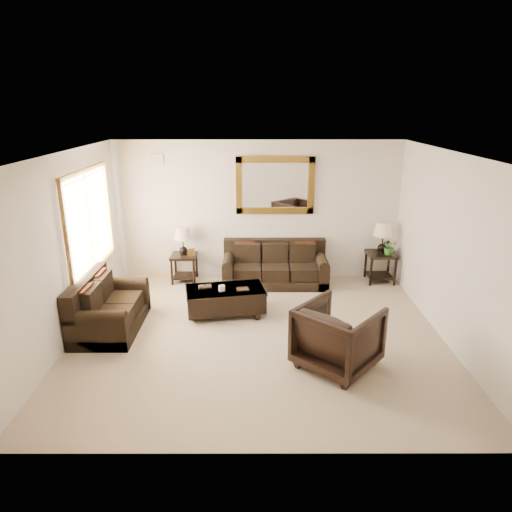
{
  "coord_description": "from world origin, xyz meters",
  "views": [
    {
      "loc": [
        -0.04,
        -6.21,
        3.32
      ],
      "look_at": [
        -0.04,
        0.6,
        1.05
      ],
      "focal_mm": 32.0,
      "sensor_mm": 36.0,
      "label": 1
    }
  ],
  "objects_px": {
    "loveseat": "(107,310)",
    "end_table_right": "(382,244)",
    "sofa": "(275,269)",
    "armchair": "(338,334)",
    "coffee_table": "(225,298)",
    "end_table_left": "(183,246)"
  },
  "relations": [
    {
      "from": "end_table_right",
      "to": "loveseat",
      "type": "bearing_deg",
      "value": -157.18
    },
    {
      "from": "sofa",
      "to": "armchair",
      "type": "height_order",
      "value": "armchair"
    },
    {
      "from": "end_table_right",
      "to": "armchair",
      "type": "height_order",
      "value": "end_table_right"
    },
    {
      "from": "sofa",
      "to": "armchair",
      "type": "distance_m",
      "value": 3.08
    },
    {
      "from": "coffee_table",
      "to": "armchair",
      "type": "height_order",
      "value": "armchair"
    },
    {
      "from": "end_table_left",
      "to": "loveseat",
      "type": "bearing_deg",
      "value": -114.09
    },
    {
      "from": "sofa",
      "to": "coffee_table",
      "type": "height_order",
      "value": "sofa"
    },
    {
      "from": "sofa",
      "to": "end_table_right",
      "type": "bearing_deg",
      "value": 2.35
    },
    {
      "from": "end_table_left",
      "to": "armchair",
      "type": "height_order",
      "value": "end_table_left"
    },
    {
      "from": "armchair",
      "to": "sofa",
      "type": "bearing_deg",
      "value": -35.03
    },
    {
      "from": "loveseat",
      "to": "sofa",
      "type": "bearing_deg",
      "value": -54.45
    },
    {
      "from": "coffee_table",
      "to": "loveseat",
      "type": "bearing_deg",
      "value": -173.46
    },
    {
      "from": "end_table_right",
      "to": "sofa",
      "type": "bearing_deg",
      "value": -177.65
    },
    {
      "from": "end_table_right",
      "to": "coffee_table",
      "type": "distance_m",
      "value": 3.32
    },
    {
      "from": "loveseat",
      "to": "end_table_right",
      "type": "height_order",
      "value": "end_table_right"
    },
    {
      "from": "end_table_left",
      "to": "coffee_table",
      "type": "xyz_separation_m",
      "value": [
        0.9,
        -1.47,
        -0.44
      ]
    },
    {
      "from": "armchair",
      "to": "end_table_left",
      "type": "bearing_deg",
      "value": -9.65
    },
    {
      "from": "loveseat",
      "to": "end_table_right",
      "type": "xyz_separation_m",
      "value": [
        4.74,
        2.0,
        0.47
      ]
    },
    {
      "from": "loveseat",
      "to": "end_table_left",
      "type": "xyz_separation_m",
      "value": [
        0.9,
        2.02,
        0.4
      ]
    },
    {
      "from": "sofa",
      "to": "end_table_left",
      "type": "xyz_separation_m",
      "value": [
        -1.77,
        0.11,
        0.42
      ]
    },
    {
      "from": "loveseat",
      "to": "coffee_table",
      "type": "bearing_deg",
      "value": -73.0
    },
    {
      "from": "coffee_table",
      "to": "end_table_left",
      "type": "bearing_deg",
      "value": 110.97
    }
  ]
}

